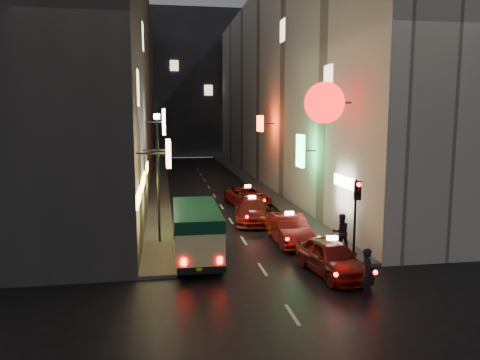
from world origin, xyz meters
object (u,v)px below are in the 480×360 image
minibus (196,227)px  taxi_near (332,254)px  lamp_post (158,169)px  traffic_light (357,203)px  pedestrian_crossing (368,270)px

minibus → taxi_near: (5.18, -2.66, -0.67)m
minibus → taxi_near: size_ratio=1.02×
minibus → lamp_post: (-1.60, 2.90, 2.23)m
taxi_near → traffic_light: bearing=36.0°
pedestrian_crossing → traffic_light: 4.04m
traffic_light → lamp_post: (-8.20, 4.53, 1.04)m
lamp_post → minibus: bearing=-61.1°
minibus → lamp_post: 3.99m
pedestrian_crossing → traffic_light: traffic_light is taller
minibus → pedestrian_crossing: 7.57m
traffic_light → lamp_post: lamp_post is taller
taxi_near → traffic_light: (1.42, 1.03, 1.86)m
minibus → pedestrian_crossing: (5.54, -5.14, -0.49)m
traffic_light → minibus: bearing=166.1°
traffic_light → lamp_post: 9.42m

